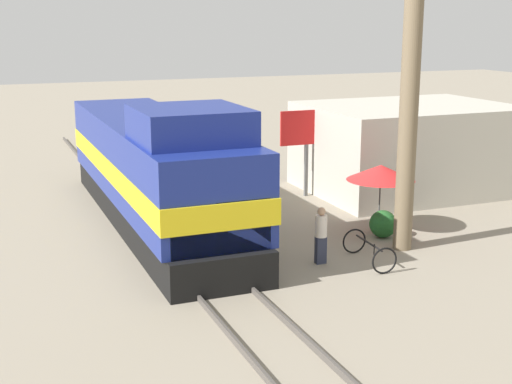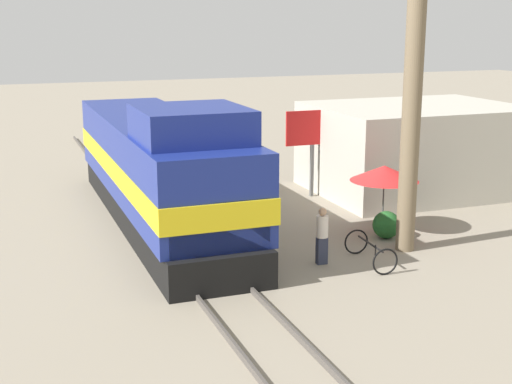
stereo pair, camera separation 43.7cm
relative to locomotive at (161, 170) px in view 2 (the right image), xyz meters
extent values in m
plane|color=gray|center=(0.00, -2.65, -1.89)|extent=(120.00, 120.00, 0.00)
cube|color=#4C4742|center=(-0.72, -2.65, -1.82)|extent=(0.08, 43.70, 0.15)
cube|color=#4C4742|center=(0.72, -2.65, -1.82)|extent=(0.08, 43.70, 0.15)
cube|color=black|center=(0.00, 0.41, -1.39)|extent=(2.87, 14.42, 1.00)
cube|color=navy|center=(0.00, 0.41, 0.35)|extent=(3.12, 13.84, 2.49)
cube|color=yellow|center=(0.00, 0.41, 0.10)|extent=(3.16, 13.99, 0.70)
cube|color=yellow|center=(0.00, -5.50, -0.21)|extent=(2.65, 2.02, 1.37)
cube|color=navy|center=(0.00, -3.91, 2.07)|extent=(2.93, 3.17, 0.94)
cylinder|color=#726047|center=(6.23, -5.12, 3.98)|extent=(0.55, 0.55, 11.74)
cylinder|color=#4C4C4C|center=(6.48, -3.36, -0.84)|extent=(0.05, 0.05, 2.11)
cone|color=red|center=(6.48, -3.36, 0.09)|extent=(2.20, 2.20, 0.50)
cube|color=#595959|center=(6.40, 1.93, -0.87)|extent=(0.12, 0.12, 2.04)
cube|color=red|center=(6.40, 1.93, 0.81)|extent=(2.20, 0.08, 1.33)
sphere|color=#236028|center=(6.30, -3.92, -1.45)|extent=(0.88, 0.88, 0.88)
cube|color=#2D3347|center=(3.33, -5.40, -1.50)|extent=(0.30, 0.20, 0.79)
cylinder|color=silver|center=(3.33, -5.40, -0.79)|extent=(0.34, 0.34, 0.63)
sphere|color=tan|center=(3.33, -5.40, -0.36)|extent=(0.23, 0.23, 0.23)
torus|color=black|center=(4.55, -6.83, -1.52)|extent=(0.76, 0.10, 0.75)
torus|color=black|center=(4.66, -4.98, -1.52)|extent=(0.76, 0.10, 0.75)
cube|color=black|center=(4.60, -5.90, -1.29)|extent=(0.14, 1.58, 0.04)
cylinder|color=black|center=(4.58, -6.23, -1.38)|extent=(0.04, 0.04, 0.32)
cube|color=#B7B2A3|center=(10.68, 1.38, -0.17)|extent=(7.93, 6.06, 3.44)
camera|label=1|loc=(-5.52, -22.55, 4.88)|focal=50.00mm
camera|label=2|loc=(-5.12, -22.70, 4.88)|focal=50.00mm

